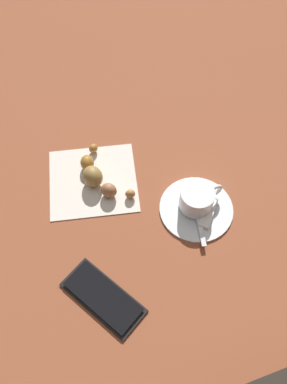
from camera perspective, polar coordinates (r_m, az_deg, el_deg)
name	(u,v)px	position (r m, az deg, el deg)	size (l,w,h in m)	color
ground_plane	(143,189)	(0.85, -0.13, 0.43)	(1.80, 1.80, 0.00)	brown
saucer	(196,208)	(0.83, 7.30, -2.25)	(0.15, 0.15, 0.01)	silver
espresso_cup	(198,198)	(0.81, 7.48, -0.87)	(0.08, 0.07, 0.05)	silver
teaspoon	(196,207)	(0.82, 7.30, -2.00)	(0.04, 0.13, 0.01)	silver
sugar_packet	(208,213)	(0.82, 8.94, -2.83)	(0.07, 0.02, 0.01)	white
napkin	(93,180)	(0.87, -6.99, 1.60)	(0.18, 0.17, 0.00)	silver
croissant	(96,176)	(0.85, -6.53, 2.17)	(0.13, 0.13, 0.05)	#A06A30
cell_phone	(103,297)	(0.76, -5.60, -14.24)	(0.17, 0.14, 0.01)	black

